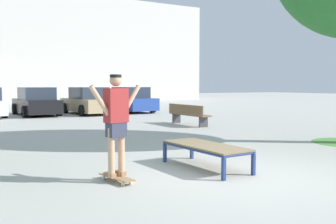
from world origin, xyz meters
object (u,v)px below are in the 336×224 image
(car_tan, at_px, (88,102))
(car_blue, at_px, (130,101))
(skater, at_px, (116,118))
(car_black, at_px, (36,102))
(park_bench, at_px, (188,114))
(skate_box, at_px, (206,147))
(skateboard, at_px, (117,177))

(car_tan, distance_m, car_blue, 2.71)
(skater, xyz_separation_m, car_blue, (6.79, 15.16, -0.38))
(skater, relative_size, car_blue, 0.40)
(car_black, xyz_separation_m, car_blue, (5.39, -0.13, 0.00))
(park_bench, bearing_deg, car_black, 118.37)
(skate_box, relative_size, skateboard, 2.36)
(skate_box, relative_size, car_blue, 0.45)
(skater, bearing_deg, skate_box, 4.58)
(skateboard, xyz_separation_m, park_bench, (5.84, 7.07, 0.37))
(car_black, bearing_deg, car_blue, -1.34)
(skateboard, xyz_separation_m, car_tan, (4.10, 14.81, 0.61))
(skate_box, height_order, car_tan, car_tan)
(park_bench, bearing_deg, skate_box, -119.69)
(car_blue, distance_m, park_bench, 8.15)
(car_tan, bearing_deg, car_black, 169.97)
(skate_box, xyz_separation_m, car_tan, (2.20, 14.66, 0.28))
(car_black, relative_size, park_bench, 1.78)
(skateboard, xyz_separation_m, car_black, (1.40, 15.29, 0.61))
(skate_box, xyz_separation_m, car_blue, (4.90, 15.01, 0.28))
(park_bench, bearing_deg, skater, -129.57)
(skate_box, bearing_deg, skateboard, -175.37)
(skate_box, bearing_deg, skater, -175.42)
(skate_box, bearing_deg, car_black, 91.86)
(car_black, xyz_separation_m, park_bench, (4.44, -8.22, -0.24))
(park_bench, bearing_deg, car_tan, 102.68)
(skater, bearing_deg, car_blue, 65.87)
(skate_box, relative_size, skater, 1.15)
(skateboard, bearing_deg, skate_box, 4.63)
(skateboard, relative_size, car_blue, 0.19)
(skateboard, bearing_deg, car_black, 84.75)
(car_tan, bearing_deg, skate_box, -98.55)
(car_tan, xyz_separation_m, car_blue, (2.69, 0.35, 0.00))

